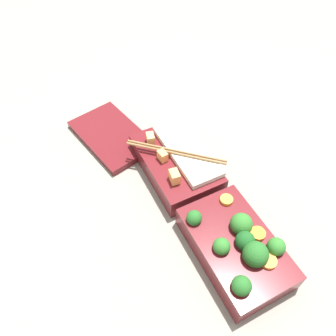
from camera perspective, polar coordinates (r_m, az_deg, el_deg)
name	(u,v)px	position (r m, az deg, el deg)	size (l,w,h in m)	color
ground_plane	(203,202)	(0.67, 6.10, -5.87)	(3.00, 3.00, 0.00)	gray
bento_tray_vegetable	(236,247)	(0.59, 11.81, -13.28)	(0.21, 0.13, 0.08)	maroon
bento_tray_rice	(177,162)	(0.69, 1.51, 1.01)	(0.21, 0.16, 0.07)	maroon
bento_lid	(112,136)	(0.79, -9.77, 5.56)	(0.20, 0.12, 0.02)	maroon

